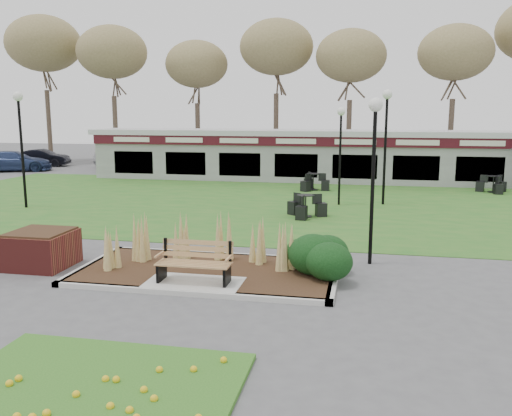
% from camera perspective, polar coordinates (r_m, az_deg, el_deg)
% --- Properties ---
extents(ground, '(100.00, 100.00, 0.00)m').
position_cam_1_polar(ground, '(12.46, -6.74, -8.52)').
color(ground, '#515154').
rests_on(ground, ground).
extents(lawn, '(34.00, 16.00, 0.02)m').
position_cam_1_polar(lawn, '(23.84, 2.22, 0.59)').
color(lawn, '#256720').
rests_on(lawn, ground).
extents(flower_bed, '(4.20, 3.00, 0.16)m').
position_cam_1_polar(flower_bed, '(8.54, -16.82, -17.56)').
color(flower_bed, '#2C641C').
rests_on(flower_bed, ground).
extents(planting_bed, '(6.75, 3.40, 1.27)m').
position_cam_1_polar(planting_bed, '(13.29, 0.31, -5.60)').
color(planting_bed, '#382116').
rests_on(planting_bed, ground).
extents(park_bench, '(1.70, 0.66, 0.93)m').
position_cam_1_polar(park_bench, '(12.52, -6.44, -5.62)').
color(park_bench, '#A86C4C').
rests_on(park_bench, ground).
extents(brick_planter, '(1.50, 1.50, 0.95)m').
position_cam_1_polar(brick_planter, '(15.08, -21.70, -4.00)').
color(brick_planter, maroon).
rests_on(brick_planter, ground).
extents(food_pavilion, '(24.60, 3.40, 2.90)m').
position_cam_1_polar(food_pavilion, '(31.49, 4.57, 5.59)').
color(food_pavilion, gray).
rests_on(food_pavilion, ground).
extents(tree_backdrop, '(47.24, 5.24, 10.36)m').
position_cam_1_polar(tree_backdrop, '(39.62, 6.17, 16.47)').
color(tree_backdrop, '#47382B').
rests_on(tree_backdrop, ground).
extents(lamp_post_near_right, '(0.36, 0.36, 4.31)m').
position_cam_1_polar(lamp_post_near_right, '(14.18, 12.34, 6.56)').
color(lamp_post_near_right, black).
rests_on(lamp_post_near_right, ground).
extents(lamp_post_mid_left, '(0.39, 0.39, 4.76)m').
position_cam_1_polar(lamp_post_mid_left, '(24.20, -23.59, 8.13)').
color(lamp_post_mid_left, black).
rests_on(lamp_post_mid_left, ground).
extents(lamp_post_mid_right, '(0.40, 0.40, 4.86)m').
position_cam_1_polar(lamp_post_mid_right, '(23.63, 13.55, 8.84)').
color(lamp_post_mid_right, black).
rests_on(lamp_post_mid_right, ground).
extents(lamp_post_far_right, '(0.34, 0.34, 4.13)m').
position_cam_1_polar(lamp_post_far_right, '(23.16, 8.90, 7.67)').
color(lamp_post_far_right, black).
rests_on(lamp_post_far_right, ground).
extents(bistro_set_b, '(1.42, 1.60, 0.85)m').
position_cam_1_polar(bistro_set_b, '(27.61, 6.04, 2.47)').
color(bistro_set_b, black).
rests_on(bistro_set_b, ground).
extents(bistro_set_c, '(1.57, 1.47, 0.84)m').
position_cam_1_polar(bistro_set_c, '(20.59, 5.23, -0.15)').
color(bistro_set_c, black).
rests_on(bistro_set_c, ground).
extents(bistro_set_d, '(1.52, 1.46, 0.82)m').
position_cam_1_polar(bistro_set_d, '(29.12, 23.68, 2.05)').
color(bistro_set_d, black).
rests_on(bistro_set_d, ground).
extents(car_silver, '(4.66, 3.11, 1.47)m').
position_cam_1_polar(car_silver, '(38.96, -13.91, 5.11)').
color(car_silver, '#A5A5A9').
rests_on(car_silver, ground).
extents(car_black, '(3.96, 2.10, 1.24)m').
position_cam_1_polar(car_black, '(42.50, -21.54, 4.94)').
color(car_black, black).
rests_on(car_black, ground).
extents(car_blue, '(5.05, 3.60, 1.36)m').
position_cam_1_polar(car_blue, '(39.69, -24.10, 4.53)').
color(car_blue, navy).
rests_on(car_blue, ground).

